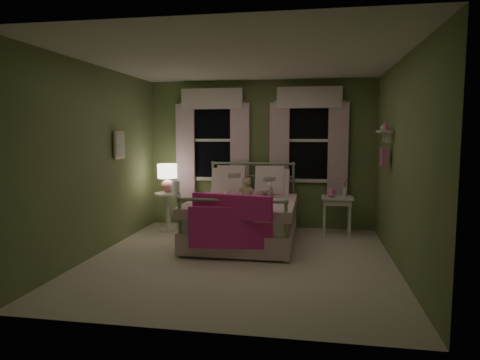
% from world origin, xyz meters
% --- Properties ---
extents(room_shell, '(4.20, 4.20, 4.20)m').
position_xyz_m(room_shell, '(0.00, 0.00, 1.30)').
color(room_shell, white).
rests_on(room_shell, ground).
extents(bed, '(1.58, 2.04, 1.18)m').
position_xyz_m(bed, '(-0.11, 0.97, 0.38)').
color(bed, white).
rests_on(bed, ground).
extents(pink_throw, '(1.10, 0.31, 0.71)m').
position_xyz_m(pink_throw, '(-0.11, -0.06, 0.61)').
color(pink_throw, '#FF31A3').
rests_on(pink_throw, bed).
extents(child_left, '(0.30, 0.24, 0.71)m').
position_xyz_m(child_left, '(-0.39, 1.39, 0.93)').
color(child_left, '#F7D1DD').
rests_on(child_left, bed).
extents(child_right, '(0.44, 0.38, 0.80)m').
position_xyz_m(child_right, '(0.17, 1.39, 0.97)').
color(child_right, '#F7D1DD').
rests_on(child_right, bed).
extents(book_left, '(0.22, 0.15, 0.26)m').
position_xyz_m(book_left, '(-0.39, 1.14, 0.96)').
color(book_left, beige).
rests_on(book_left, child_left).
extents(book_right, '(0.21, 0.14, 0.26)m').
position_xyz_m(book_right, '(0.17, 1.14, 0.92)').
color(book_right, beige).
rests_on(book_right, child_right).
extents(teddy_bear, '(0.24, 0.20, 0.32)m').
position_xyz_m(teddy_bear, '(-0.11, 1.23, 0.79)').
color(teddy_bear, tan).
rests_on(teddy_bear, bed).
extents(nightstand_left, '(0.46, 0.46, 0.65)m').
position_xyz_m(nightstand_left, '(-1.53, 1.52, 0.42)').
color(nightstand_left, white).
rests_on(nightstand_left, ground).
extents(table_lamp, '(0.33, 0.33, 0.49)m').
position_xyz_m(table_lamp, '(-1.53, 1.52, 0.95)').
color(table_lamp, '#D57E7E').
rests_on(table_lamp, nightstand_left).
extents(book_nightstand, '(0.22, 0.26, 0.02)m').
position_xyz_m(book_nightstand, '(-1.43, 1.44, 0.66)').
color(book_nightstand, beige).
rests_on(book_nightstand, nightstand_left).
extents(nightstand_right, '(0.50, 0.40, 0.64)m').
position_xyz_m(nightstand_right, '(1.33, 1.60, 0.55)').
color(nightstand_right, white).
rests_on(nightstand_right, ground).
extents(pink_toy, '(0.14, 0.20, 0.14)m').
position_xyz_m(pink_toy, '(1.23, 1.59, 0.71)').
color(pink_toy, pink).
rests_on(pink_toy, nightstand_right).
extents(bud_vase, '(0.06, 0.06, 0.28)m').
position_xyz_m(bud_vase, '(1.45, 1.65, 0.79)').
color(bud_vase, white).
rests_on(bud_vase, nightstand_right).
extents(window_left, '(1.34, 0.13, 1.96)m').
position_xyz_m(window_left, '(-0.85, 2.03, 1.62)').
color(window_left, black).
rests_on(window_left, room_shell).
extents(window_right, '(1.34, 0.13, 1.96)m').
position_xyz_m(window_right, '(0.85, 2.03, 1.62)').
color(window_right, black).
rests_on(window_right, room_shell).
extents(wall_shelf, '(0.15, 0.50, 0.60)m').
position_xyz_m(wall_shelf, '(1.90, 0.70, 1.52)').
color(wall_shelf, white).
rests_on(wall_shelf, room_shell).
extents(framed_picture, '(0.03, 0.32, 0.42)m').
position_xyz_m(framed_picture, '(-1.95, 0.60, 1.50)').
color(framed_picture, beige).
rests_on(framed_picture, room_shell).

